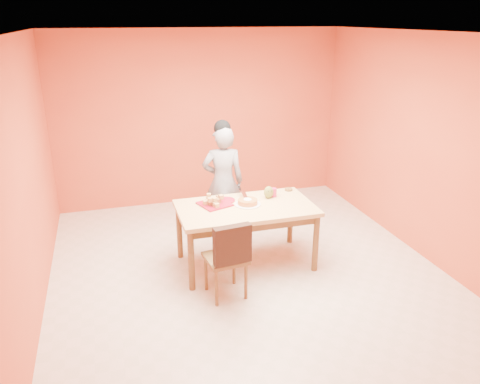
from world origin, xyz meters
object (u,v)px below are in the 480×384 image
object	(u,v)px
dining_table	(246,214)
magenta_glass	(274,192)
pastry_platter	(215,204)
sponge_cake	(248,202)
dining_chair	(226,257)
egg_ornament	(269,192)
person	(223,182)
red_dinner_plate	(226,200)
checker_tin	(289,189)

from	to	relation	value
dining_table	magenta_glass	bearing A→B (deg)	26.00
pastry_platter	sponge_cake	bearing A→B (deg)	-16.20
dining_chair	magenta_glass	bearing A→B (deg)	37.79
dining_chair	egg_ornament	world-z (taller)	egg_ornament
egg_ornament	person	bearing A→B (deg)	129.81
person	egg_ornament	bearing A→B (deg)	127.95
person	red_dinner_plate	distance (m)	0.67
pastry_platter	sponge_cake	distance (m)	0.39
dining_table	pastry_platter	world-z (taller)	pastry_platter
dining_chair	checker_tin	bearing A→B (deg)	34.72
dining_chair	sponge_cake	world-z (taller)	dining_chair
sponge_cake	checker_tin	world-z (taller)	sponge_cake
person	red_dinner_plate	size ratio (longest dim) A/B	6.83
dining_table	person	bearing A→B (deg)	92.96
red_dinner_plate	magenta_glass	bearing A→B (deg)	-2.52
sponge_cake	magenta_glass	distance (m)	0.42
red_dinner_plate	magenta_glass	distance (m)	0.61
magenta_glass	checker_tin	xyz separation A→B (m)	(0.26, 0.14, -0.04)
dining_table	egg_ornament	size ratio (longest dim) A/B	10.55
dining_table	egg_ornament	xyz separation A→B (m)	(0.34, 0.17, 0.17)
egg_ornament	dining_chair	bearing A→B (deg)	-122.67
red_dinner_plate	magenta_glass	world-z (taller)	magenta_glass
person	magenta_glass	size ratio (longest dim) A/B	14.34
dining_chair	magenta_glass	size ratio (longest dim) A/B	8.44
dining_table	sponge_cake	size ratio (longest dim) A/B	6.85
person	pastry_platter	distance (m)	0.80
dining_chair	red_dinner_plate	bearing A→B (deg)	68.39
dining_table	magenta_glass	xyz separation A→B (m)	(0.42, 0.21, 0.15)
dining_chair	person	distance (m)	1.57
magenta_glass	checker_tin	size ratio (longest dim) A/B	1.12
magenta_glass	egg_ornament	bearing A→B (deg)	-157.56
egg_ornament	checker_tin	world-z (taller)	egg_ornament
dining_chair	red_dinner_plate	xyz separation A→B (m)	(0.22, 0.84, 0.30)
checker_tin	dining_chair	bearing A→B (deg)	-138.63
dining_table	red_dinner_plate	size ratio (longest dim) A/B	7.14
dining_table	checker_tin	distance (m)	0.77
dining_chair	magenta_glass	xyz separation A→B (m)	(0.83, 0.81, 0.35)
dining_chair	checker_tin	xyz separation A→B (m)	(1.09, 0.96, 0.31)
egg_ornament	magenta_glass	xyz separation A→B (m)	(0.08, 0.03, -0.02)
person	pastry_platter	xyz separation A→B (m)	(-0.30, -0.75, 0.00)
dining_chair	sponge_cake	size ratio (longest dim) A/B	3.86
red_dinner_plate	checker_tin	distance (m)	0.87
person	checker_tin	bearing A→B (deg)	152.65
pastry_platter	sponge_cake	size ratio (longest dim) A/B	1.42
dining_table	person	xyz separation A→B (m)	(-0.05, 0.89, 0.10)
dining_table	sponge_cake	xyz separation A→B (m)	(0.03, 0.04, 0.13)
dining_chair	red_dinner_plate	size ratio (longest dim) A/B	4.02
sponge_cake	egg_ornament	bearing A→B (deg)	23.73
magenta_glass	person	bearing A→B (deg)	124.36
person	checker_tin	size ratio (longest dim) A/B	16.03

